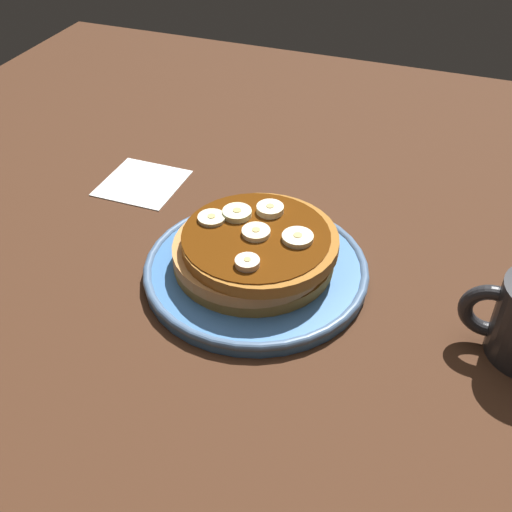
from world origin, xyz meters
TOP-DOWN VIEW (x-y plane):
  - ground_plane at (0.00, 0.00)cm, footprint 140.00×140.00cm
  - plate at (0.00, 0.00)cm, footprint 26.57×26.57cm
  - pancake_stack at (0.21, -0.10)cm, footprint 19.47×19.61cm
  - banana_slice_0 at (0.22, -0.29)cm, footprint 3.26×3.26cm
  - banana_slice_1 at (-4.71, -0.68)cm, footprint 3.55×3.55cm
  - banana_slice_2 at (-0.02, -4.75)cm, footprint 3.24×3.24cm
  - banana_slice_3 at (-1.05, 5.42)cm, footprint 2.68×2.68cm
  - banana_slice_4 at (3.38, -2.68)cm, footprint 3.45×3.45cm
  - banana_slice_5 at (5.84, -0.85)cm, footprint 3.28×3.28cm
  - napkin at (22.57, -13.37)cm, footprint 11.01×11.01cm

SIDE VIEW (x-z plane):
  - ground_plane at x=0.00cm, z-range -3.00..0.00cm
  - napkin at x=22.57cm, z-range 0.00..0.30cm
  - plate at x=0.00cm, z-range 0.07..1.91cm
  - pancake_stack at x=0.21cm, z-range 1.47..6.11cm
  - banana_slice_5 at x=5.84cm, z-range 5.98..6.68cm
  - banana_slice_0 at x=0.22cm, z-range 5.98..6.83cm
  - banana_slice_1 at x=-4.71cm, z-range 5.98..6.84cm
  - banana_slice_4 at x=3.38cm, z-range 5.98..6.93cm
  - banana_slice_3 at x=-1.05cm, z-range 5.98..6.95cm
  - banana_slice_2 at x=-0.02cm, z-range 5.98..7.02cm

